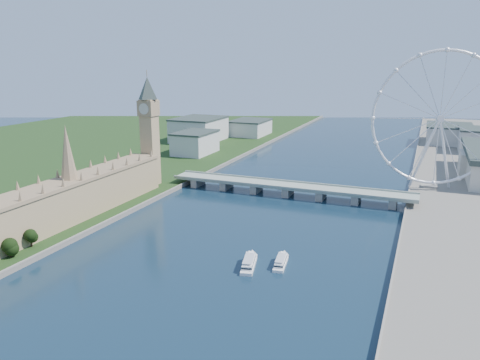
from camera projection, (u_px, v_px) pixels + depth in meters
The scene contains 7 objects.
parliament_range at pixel (72, 199), 344.13m from camera, with size 24.00×200.00×70.00m.
big_ben at pixel (149, 117), 429.35m from camera, with size 20.02×20.02×110.00m.
westminster_bridge at pixel (288, 188), 417.51m from camera, with size 220.00×22.00×9.50m.
london_eye at pixel (440, 119), 408.51m from camera, with size 113.60×39.12×124.30m.
city_skyline at pixel (370, 137), 634.50m from camera, with size 505.00×280.00×32.00m.
tour_boat_near at pixel (249, 267), 272.91m from camera, with size 7.27×28.52×6.29m, color white, non-canonical shape.
tour_boat_far at pixel (281, 265), 275.22m from camera, with size 6.44×25.43×5.58m, color white, non-canonical shape.
Camera 1 is at (110.70, -89.72, 116.55)m, focal length 35.00 mm.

